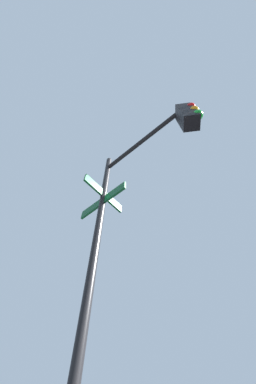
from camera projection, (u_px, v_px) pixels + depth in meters
name	position (u px, v px, depth m)	size (l,w,h in m)	color
traffic_signal_near	(141.00, 178.00, 3.59)	(1.70, 2.38, 6.07)	black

